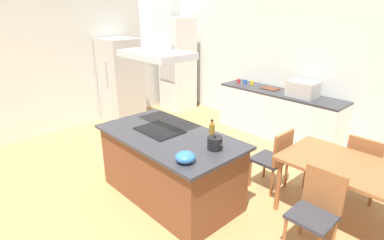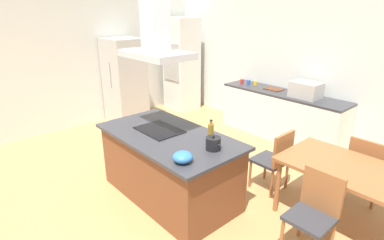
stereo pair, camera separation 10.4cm
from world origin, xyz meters
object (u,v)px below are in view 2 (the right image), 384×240
Objects in this scene: countertop_microwave at (306,90)px; dining_table at (346,173)px; cooktop at (159,130)px; chair_facing_back_wall at (366,166)px; coffee_mug_yellow at (255,83)px; refrigerator at (125,81)px; tea_kettle at (213,143)px; range_hood at (156,36)px; coffee_mug_red at (242,81)px; wall_oven_stack at (182,64)px; mixing_bowl at (183,157)px; cutting_board at (274,89)px; olive_oil_bottle at (211,132)px; chair_facing_island at (315,209)px; chair_at_left_end at (275,157)px; coffee_mug_blue at (248,82)px.

countertop_microwave reaches higher than dining_table.
countertop_microwave is at bearing 131.01° from dining_table.
chair_facing_back_wall is (1.97, 1.82, -0.40)m from cooktop.
refrigerator reaches higher than coffee_mug_yellow.
tea_kettle is at bearing -122.63° from chair_facing_back_wall.
range_hood is (2.78, -1.10, 1.19)m from refrigerator.
tea_kettle is 3.31m from coffee_mug_red.
wall_oven_stack is at bearing 87.03° from refrigerator.
mixing_bowl is 3.70m from coffee_mug_red.
coffee_mug_yellow is 0.26× the size of cutting_board.
tea_kettle is 0.10× the size of wall_oven_stack.
cooktop reaches higher than chair_facing_back_wall.
chair_facing_back_wall is (1.09, 1.70, -0.47)m from tea_kettle.
cutting_board is at bearing 5.54° from coffee_mug_red.
chair_facing_back_wall is (4.68, -0.82, -0.59)m from wall_oven_stack.
wall_oven_stack reaches higher than mixing_bowl.
olive_oil_bottle is 0.79× the size of cutting_board.
olive_oil_bottle is 1.40m from chair_facing_island.
countertop_microwave reaches higher than chair_facing_island.
cutting_board is at bearing -2.14° from coffee_mug_yellow.
tea_kettle is 2.08m from chair_facing_back_wall.
tea_kettle is 0.25× the size of chair_at_left_end.
coffee_mug_red is 0.15m from coffee_mug_blue.
refrigerator is at bearing -144.50° from cutting_board.
range_hood is (-0.68, -0.27, 1.09)m from olive_oil_bottle.
olive_oil_bottle is 0.12× the size of wall_oven_stack.
tea_kettle is at bearing -161.09° from chair_facing_island.
chair_facing_island is at bearing 13.98° from cooktop.
chair_at_left_end is at bearing -40.06° from coffee_mug_red.
cooktop is 0.67× the size of chair_facing_back_wall.
coffee_mug_blue is 2.66m from refrigerator.
refrigerator is at bearing -135.98° from coffee_mug_red.
range_hood is (0.68, -2.95, 1.16)m from coffee_mug_yellow.
tea_kettle reaches higher than mixing_bowl.
coffee_mug_blue reaches higher than chair_at_left_end.
countertop_microwave is 5.56× the size of coffee_mug_blue.
coffee_mug_yellow is 0.10× the size of chair_facing_back_wall.
refrigerator reaches higher than chair_at_left_end.
wall_oven_stack is at bearing -173.48° from cutting_board.
countertop_microwave is at bearing -3.33° from coffee_mug_yellow.
olive_oil_bottle is 1.60m from dining_table.
chair_at_left_end is at bearing 47.58° from cooktop.
cutting_board is 2.22m from chair_at_left_end.
range_hood is at bearing -166.02° from chair_facing_island.
dining_table is at bearing 90.00° from chair_facing_island.
chair_at_left_end is (-0.92, 0.00, -0.16)m from dining_table.
range_hood is at bearing -44.38° from wall_oven_stack.
range_hood reaches higher than dining_table.
cutting_board is 0.15× the size of wall_oven_stack.
coffee_mug_red reaches higher than chair_facing_island.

